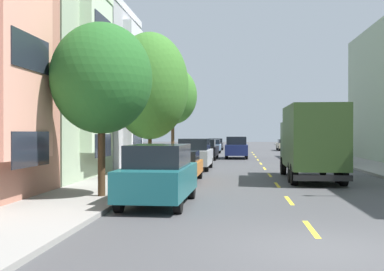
# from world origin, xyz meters

# --- Properties ---
(ground_plane) EXTENTS (160.00, 160.00, 0.00)m
(ground_plane) POSITION_xyz_m (0.00, 30.00, 0.00)
(ground_plane) COLOR #424244
(sidewalk_left) EXTENTS (3.20, 120.00, 0.14)m
(sidewalk_left) POSITION_xyz_m (-7.10, 28.00, 0.07)
(sidewalk_left) COLOR gray
(sidewalk_left) RESTS_ON ground_plane
(sidewalk_right) EXTENTS (3.20, 120.00, 0.14)m
(sidewalk_right) POSITION_xyz_m (7.10, 28.00, 0.07)
(sidewalk_right) COLOR gray
(sidewalk_right) RESTS_ON ground_plane
(lane_centerline_dashes) EXTENTS (0.14, 47.20, 0.01)m
(lane_centerline_dashes) POSITION_xyz_m (0.00, 24.50, 0.00)
(lane_centerline_dashes) COLOR yellow
(lane_centerline_dashes) RESTS_ON ground_plane
(townhouse_third_dove_grey) EXTENTS (12.43, 8.16, 10.32)m
(townhouse_third_dove_grey) POSITION_xyz_m (-14.51, 21.54, 4.96)
(townhouse_third_dove_grey) COLOR #A8A8AD
(townhouse_third_dove_grey) RESTS_ON ground_plane
(street_tree_nearest) EXTENTS (3.48, 3.48, 5.94)m
(street_tree_nearest) POSITION_xyz_m (-6.40, 6.58, 4.17)
(street_tree_nearest) COLOR #47331E
(street_tree_nearest) RESTS_ON sidewalk_left
(street_tree_second) EXTENTS (4.13, 4.13, 7.53)m
(street_tree_second) POSITION_xyz_m (-6.40, 16.16, 4.80)
(street_tree_second) COLOR #47331E
(street_tree_second) RESTS_ON sidewalk_left
(street_tree_third) EXTENTS (3.54, 3.54, 6.93)m
(street_tree_third) POSITION_xyz_m (-6.40, 25.73, 4.97)
(street_tree_third) COLOR #47331E
(street_tree_third) RESTS_ON sidewalk_left
(delivery_box_truck) EXTENTS (2.46, 7.65, 3.57)m
(delivery_box_truck) POSITION_xyz_m (1.80, 14.26, 1.99)
(delivery_box_truck) COLOR #2D471E
(delivery_box_truck) RESTS_ON ground_plane
(parked_suv_teal) EXTENTS (2.08, 4.85, 1.93)m
(parked_suv_teal) POSITION_xyz_m (-4.26, 5.59, 0.99)
(parked_suv_teal) COLOR #195B60
(parked_suv_teal) RESTS_ON ground_plane
(parked_wagon_forest) EXTENTS (1.93, 4.74, 1.50)m
(parked_wagon_forest) POSITION_xyz_m (4.35, 25.56, 0.80)
(parked_wagon_forest) COLOR #194C28
(parked_wagon_forest) RESTS_ON ground_plane
(parked_suv_burgundy) EXTENTS (2.03, 4.83, 1.93)m
(parked_suv_burgundy) POSITION_xyz_m (4.33, 33.99, 0.99)
(parked_suv_burgundy) COLOR maroon
(parked_suv_burgundy) RESTS_ON ground_plane
(parked_sedan_champagne) EXTENTS (1.86, 4.52, 1.43)m
(parked_sedan_champagne) POSITION_xyz_m (4.28, 53.62, 0.75)
(parked_sedan_champagne) COLOR tan
(parked_sedan_champagne) RESTS_ON ground_plane
(parked_pickup_black) EXTENTS (2.10, 5.34, 1.73)m
(parked_pickup_black) POSITION_xyz_m (-4.43, 32.09, 0.83)
(parked_pickup_black) COLOR black
(parked_pickup_black) RESTS_ON ground_plane
(parked_sedan_orange) EXTENTS (1.84, 4.51, 1.43)m
(parked_sedan_orange) POSITION_xyz_m (-4.42, 13.25, 0.75)
(parked_sedan_orange) COLOR orange
(parked_sedan_orange) RESTS_ON ground_plane
(parked_wagon_sky) EXTENTS (1.88, 4.72, 1.50)m
(parked_wagon_sky) POSITION_xyz_m (-4.46, 46.00, 0.80)
(parked_wagon_sky) COLOR #7A9EC6
(parked_wagon_sky) RESTS_ON ground_plane
(parked_suv_silver) EXTENTS (2.05, 4.84, 1.93)m
(parked_suv_silver) POSITION_xyz_m (-4.37, 20.72, 0.99)
(parked_suv_silver) COLOR #B2B5BA
(parked_suv_silver) RESTS_ON ground_plane
(parked_hatchback_charcoal) EXTENTS (1.76, 4.01, 1.50)m
(parked_hatchback_charcoal) POSITION_xyz_m (-4.41, 55.02, 0.76)
(parked_hatchback_charcoal) COLOR #333338
(parked_hatchback_charcoal) RESTS_ON ground_plane
(moving_navy_sedan) EXTENTS (1.95, 4.80, 1.93)m
(moving_navy_sedan) POSITION_xyz_m (-1.80, 34.24, 0.99)
(moving_navy_sedan) COLOR navy
(moving_navy_sedan) RESTS_ON ground_plane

